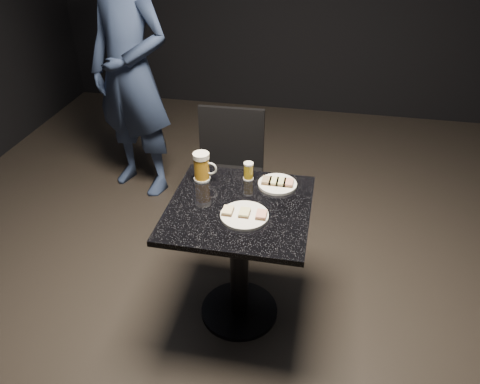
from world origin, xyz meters
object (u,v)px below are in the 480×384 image
plate_small (277,184)px  table (239,244)px  patron (130,72)px  beer_mug (202,167)px  chair (228,169)px  plate_large (244,215)px  beer_tumbler (248,171)px

plate_small → table: bearing=-125.3°
patron → beer_mug: size_ratio=11.97×
plate_small → patron: bearing=140.7°
plate_small → table: 0.37m
beer_mug → chair: beer_mug is taller
plate_large → patron: size_ratio=0.12×
plate_small → patron: 1.57m
plate_small → patron: size_ratio=0.11×
chair → table: bearing=-73.3°
patron → chair: bearing=-11.1°
plate_large → patron: (-1.08, 1.29, 0.19)m
plate_small → patron: patron is taller
plate_large → patron: 1.70m
plate_large → plate_small: size_ratio=1.14×
table → beer_tumbler: (-0.00, 0.26, 0.29)m
table → patron: bearing=130.7°
plate_large → plate_small: (0.12, 0.31, 0.00)m
patron → chair: size_ratio=2.13×
plate_small → beer_tumbler: beer_tumbler is taller
patron → beer_mug: 1.29m
plate_small → beer_tumbler: bearing=167.8°
plate_large → patron: bearing=130.0°
patron → plate_small: bearing=-20.7°
patron → beer_tumbler: size_ratio=19.30×
beer_tumbler → plate_small: bearing=-12.2°
table → beer_tumbler: 0.39m
patron → chair: patron is taller
plate_large → table: 0.27m
patron → chair: (0.82, -0.47, -0.44)m
plate_large → beer_mug: beer_mug is taller
chair → plate_large: bearing=-72.2°
table → chair: size_ratio=0.85×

